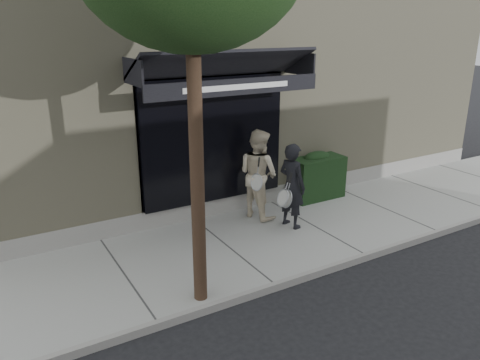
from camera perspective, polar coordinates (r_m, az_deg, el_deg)
ground at (r=9.98m, az=8.68°, el=-6.00°), size 80.00×80.00×0.00m
sidewalk at (r=9.96m, az=8.70°, el=-5.69°), size 20.00×3.00×0.12m
curb at (r=8.93m, az=15.00°, el=-9.04°), size 20.00×0.10×0.14m
building_facade at (r=13.35m, az=-4.49°, el=12.60°), size 14.30×8.04×5.64m
hedge at (r=11.30m, az=9.24°, el=0.52°), size 1.30×0.70×1.14m
pedestrian_front at (r=9.49m, az=6.35°, el=-0.72°), size 0.81×0.80×1.76m
pedestrian_back at (r=9.93m, az=2.24°, el=0.76°), size 0.93×1.08×1.92m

